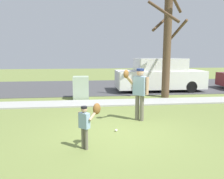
# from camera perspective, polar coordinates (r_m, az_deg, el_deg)

# --- Properties ---
(ground_plane) EXTENTS (48.00, 48.00, 0.00)m
(ground_plane) POSITION_cam_1_polar(r_m,az_deg,el_deg) (9.48, -1.02, -3.78)
(ground_plane) COLOR olive
(sidewalk_strip) EXTENTS (36.00, 1.20, 0.06)m
(sidewalk_strip) POSITION_cam_1_polar(r_m,az_deg,el_deg) (9.57, -1.08, -3.47)
(sidewalk_strip) COLOR #A3A39E
(sidewalk_strip) RESTS_ON ground
(road_surface) EXTENTS (36.00, 6.80, 0.02)m
(road_surface) POSITION_cam_1_polar(r_m,az_deg,el_deg) (14.48, -2.96, 0.76)
(road_surface) COLOR #424244
(road_surface) RESTS_ON ground
(person_adult) EXTENTS (0.84, 0.52, 1.68)m
(person_adult) POSITION_cam_1_polar(r_m,az_deg,el_deg) (6.98, 7.01, 0.27)
(person_adult) COLOR #6B6656
(person_adult) RESTS_ON ground
(person_child) EXTENTS (0.55, 0.36, 1.03)m
(person_child) POSITION_cam_1_polar(r_m,az_deg,el_deg) (4.97, -6.33, -7.80)
(person_child) COLOR #6B6656
(person_child) RESTS_ON ground
(baseball) EXTENTS (0.07, 0.07, 0.07)m
(baseball) POSITION_cam_1_polar(r_m,az_deg,el_deg) (6.17, 1.09, -10.61)
(baseball) COLOR white
(baseball) RESTS_ON ground
(utility_cabinet) EXTENTS (0.73, 0.74, 1.09)m
(utility_cabinet) POSITION_cam_1_polar(r_m,az_deg,el_deg) (10.53, -8.10, 0.44)
(utility_cabinet) COLOR #9EB293
(utility_cabinet) RESTS_ON ground
(street_tree_near) EXTENTS (1.85, 1.88, 4.97)m
(street_tree_near) POSITION_cam_1_polar(r_m,az_deg,el_deg) (11.08, 14.22, 11.61)
(street_tree_near) COLOR brown
(street_tree_near) RESTS_ON ground
(parked_van_white) EXTENTS (5.00, 1.95, 1.88)m
(parked_van_white) POSITION_cam_1_polar(r_m,az_deg,el_deg) (13.04, 12.22, 3.59)
(parked_van_white) COLOR silver
(parked_van_white) RESTS_ON road_surface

